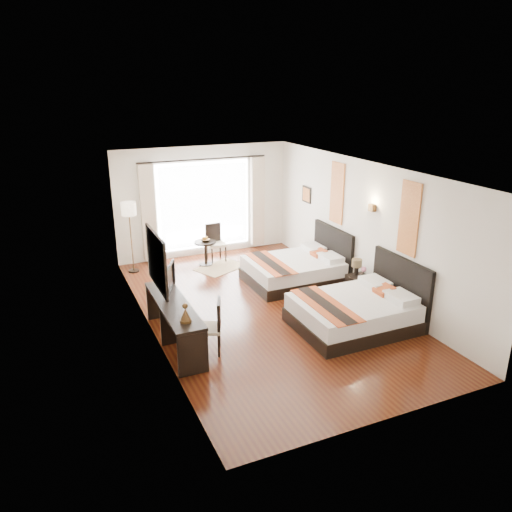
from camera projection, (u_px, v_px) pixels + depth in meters
name	position (u px, v px, depth m)	size (l,w,h in m)	color
floor	(265.00, 310.00, 9.91)	(4.50, 7.50, 0.01)	#39130A
ceiling	(266.00, 169.00, 8.99)	(4.50, 7.50, 0.02)	white
wall_headboard	(364.00, 229.00, 10.31)	(0.01, 7.50, 2.80)	silver
wall_desk	(148.00, 259.00, 8.59)	(0.01, 7.50, 2.80)	silver
wall_window	(204.00, 201.00, 12.68)	(4.50, 0.01, 2.80)	silver
wall_entry	(393.00, 326.00, 6.22)	(4.50, 0.01, 2.80)	silver
window_glass	(204.00, 205.00, 12.70)	(2.40, 0.02, 2.20)	white
sheer_curtain	(205.00, 206.00, 12.64)	(2.30, 0.02, 2.10)	white
drape_left	(148.00, 213.00, 12.06)	(0.35, 0.14, 2.35)	#B9A58F
drape_right	(257.00, 202.00, 13.17)	(0.35, 0.14, 2.35)	#B9A58F
art_panel_near	(409.00, 219.00, 8.98)	(0.03, 0.50, 1.35)	#963915
art_panel_far	(337.00, 193.00, 11.03)	(0.03, 0.50, 1.35)	#963915
wall_sconce	(372.00, 208.00, 9.87)	(0.10, 0.14, 0.14)	#4D351B
mirror_frame	(157.00, 261.00, 8.05)	(0.04, 1.25, 0.95)	black
mirror_glass	(158.00, 260.00, 8.06)	(0.01, 1.12, 0.82)	white
bed_near	(357.00, 311.00, 9.14)	(2.13, 1.66, 1.20)	black
bed_far	(297.00, 269.00, 11.21)	(2.07, 1.61, 1.17)	black
nightstand	(359.00, 287.00, 10.36)	(0.40, 0.50, 0.48)	black
table_lamp	(357.00, 264.00, 10.27)	(0.21, 0.21, 0.34)	black
vase	(363.00, 274.00, 10.17)	(0.13, 0.13, 0.14)	black
console_desk	(174.00, 323.00, 8.53)	(0.50, 2.20, 0.76)	black
television	(165.00, 279.00, 8.81)	(0.81, 0.11, 0.47)	black
bronze_figurine	(185.00, 314.00, 7.71)	(0.18, 0.18, 0.28)	#4D351B
desk_chair	(209.00, 336.00, 8.28)	(0.56, 0.56, 0.93)	beige
floor_lamp	(129.00, 213.00, 11.43)	(0.34, 0.34, 1.69)	black
side_table	(206.00, 253.00, 12.23)	(0.53, 0.53, 0.61)	black
fruit_bowl	(205.00, 240.00, 12.12)	(0.22, 0.22, 0.05)	#482B19
window_chair	(216.00, 250.00, 12.54)	(0.45, 0.45, 0.93)	beige
jute_rug	(221.00, 267.00, 12.14)	(1.15, 0.78, 0.01)	tan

